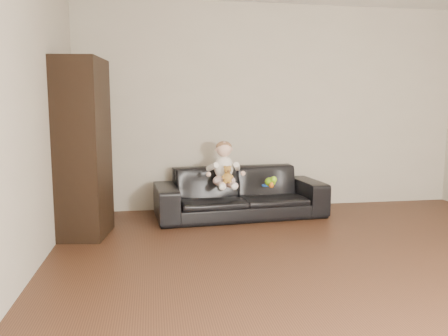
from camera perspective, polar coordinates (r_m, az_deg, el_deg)
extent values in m
plane|color=#432617|center=(3.43, 19.33, -14.56)|extent=(5.50, 5.50, 0.00)
plane|color=#B3AA97|center=(5.74, 6.57, 7.86)|extent=(5.00, 0.00, 5.00)
imported|color=black|center=(5.22, 2.09, -3.21)|extent=(2.05, 0.93, 0.58)
cube|color=black|center=(4.56, -18.02, 2.40)|extent=(0.52, 0.66, 1.77)
cube|color=silver|center=(4.54, -17.97, 7.41)|extent=(0.21, 0.27, 0.28)
ellipsoid|color=beige|center=(5.06, 0.00, -1.67)|extent=(0.28, 0.25, 0.14)
ellipsoid|color=white|center=(5.05, -0.03, 0.08)|extent=(0.24, 0.20, 0.27)
sphere|color=beige|center=(5.01, 0.00, 2.49)|extent=(0.19, 0.19, 0.18)
ellipsoid|color=#8C603F|center=(5.02, -0.02, 2.81)|extent=(0.20, 0.20, 0.13)
cylinder|color=beige|center=(4.89, -0.31, -2.26)|extent=(0.10, 0.23, 0.09)
cylinder|color=beige|center=(4.91, 0.96, -2.22)|extent=(0.10, 0.23, 0.09)
sphere|color=white|center=(4.78, -0.22, -2.49)|extent=(0.08, 0.08, 0.07)
sphere|color=white|center=(4.80, 1.33, -2.45)|extent=(0.08, 0.08, 0.07)
cylinder|color=white|center=(4.97, -1.54, 0.15)|extent=(0.08, 0.19, 0.12)
cylinder|color=white|center=(5.02, 1.69, 0.21)|extent=(0.08, 0.19, 0.12)
ellipsoid|color=olive|center=(4.89, 0.44, -1.26)|extent=(0.13, 0.11, 0.12)
sphere|color=olive|center=(4.86, 0.47, -0.24)|extent=(0.10, 0.10, 0.08)
sphere|color=olive|center=(4.86, 0.11, 0.13)|extent=(0.04, 0.04, 0.03)
sphere|color=olive|center=(4.87, 0.79, 0.14)|extent=(0.04, 0.04, 0.03)
sphere|color=#593819|center=(4.83, 0.54, -0.41)|extent=(0.04, 0.04, 0.03)
ellipsoid|color=#7FCA17|center=(5.11, 6.06, -1.82)|extent=(0.13, 0.16, 0.11)
sphere|color=orange|center=(5.02, 6.23, -2.27)|extent=(0.07, 0.07, 0.06)
cylinder|color=blue|center=(5.15, 5.53, -2.26)|extent=(0.11, 0.11, 0.01)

